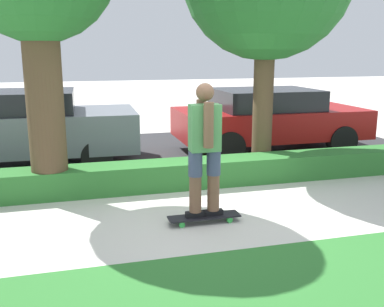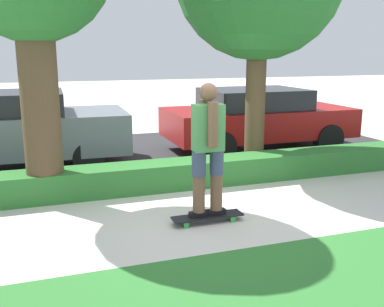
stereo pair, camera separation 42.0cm
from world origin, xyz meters
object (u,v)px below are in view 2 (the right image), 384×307
at_px(skateboard, 207,217).
at_px(parked_car_front, 8,129).
at_px(parked_car_middle, 257,117).
at_px(skater_person, 208,147).

xyz_separation_m(skateboard, parked_car_front, (-2.61, 3.90, 0.70)).
distance_m(skateboard, parked_car_front, 4.74).
height_order(skateboard, parked_car_front, parked_car_front).
bearing_deg(skateboard, parked_car_front, 123.74).
relative_size(skateboard, parked_car_front, 0.22).
bearing_deg(parked_car_middle, skateboard, -124.91).
bearing_deg(parked_car_middle, skater_person, -124.91).
height_order(skater_person, parked_car_front, skater_person).
bearing_deg(parked_car_front, skater_person, -54.56).
bearing_deg(skater_person, parked_car_middle, 55.27).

